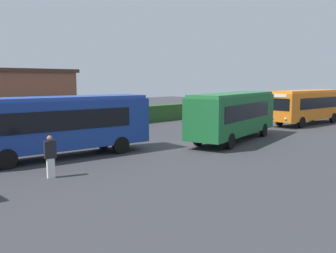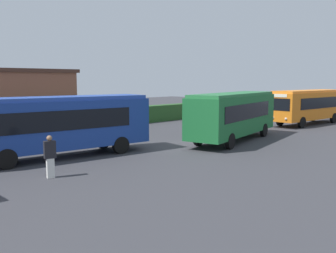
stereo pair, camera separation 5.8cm
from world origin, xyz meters
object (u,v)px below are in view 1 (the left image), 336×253
Objects in this scene: bus_green at (234,114)px; person_left at (50,156)px; bus_orange at (308,105)px; traffic_cone at (120,126)px; person_center at (83,131)px; bus_blue at (60,123)px.

bus_green is 13.99m from person_left.
person_left is (-27.15, -0.92, -0.89)m from bus_orange.
person_left is 3.11× the size of traffic_cone.
bus_green reaches higher than traffic_cone.
person_left reaches higher than person_center.
bus_blue is at bearing 151.76° from bus_green.
bus_blue reaches higher than bus_green.
bus_blue is 11.91m from bus_green.
bus_orange is at bearing -151.05° from person_center.
bus_orange is 18.00m from traffic_cone.
bus_orange is at bearing 106.71° from person_left.
bus_orange is (24.60, -2.68, -0.04)m from bus_blue.
bus_green is 1.04× the size of bus_orange.
bus_blue is at bearing 81.02° from person_center.
bus_orange is at bearing -8.57° from bus_green.
traffic_cone is (-15.10, 9.68, -1.57)m from bus_orange.
bus_green is 17.02× the size of traffic_cone.
traffic_cone is at bearing -28.27° from bus_orange.
person_left is at bearing -118.11° from bus_blue.
bus_orange reaches higher than person_center.
person_left is 16.07m from traffic_cone.
person_center is at bearing 134.48° from bus_green.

